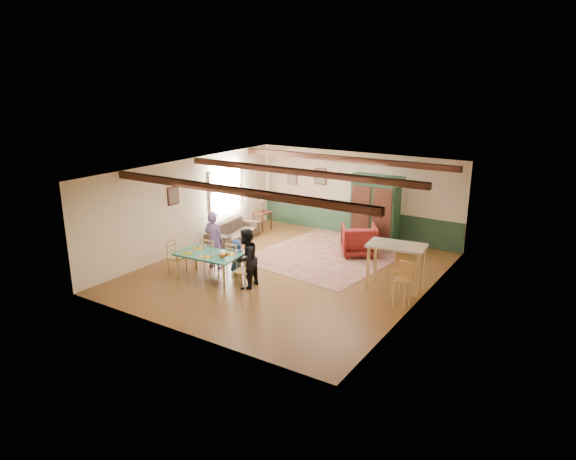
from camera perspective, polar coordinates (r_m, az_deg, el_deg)
The scene contains 35 objects.
floor at distance 13.60m, azimuth 0.09°, elevation -4.65°, with size 8.00×8.00×0.00m, color brown.
wall_back at distance 16.59m, azimuth 7.57°, elevation 3.96°, with size 7.00×0.02×2.70m, color beige.
wall_left at distance 15.29m, azimuth -11.04°, elevation 2.73°, with size 0.02×8.00×2.70m, color beige.
wall_right at distance 11.75m, azimuth 14.64°, elevation -1.68°, with size 0.02×8.00×2.70m, color beige.
ceiling at distance 12.88m, azimuth 0.09°, elevation 6.63°, with size 7.00×8.00×0.02m, color white.
wainscot_back at distance 16.78m, azimuth 7.43°, elevation 0.95°, with size 6.95×0.03×0.90m, color #223E2A.
ceiling_beam_front at distance 11.06m, azimuth -6.36°, elevation 4.41°, with size 6.95×0.16×0.16m, color black.
ceiling_beam_mid at distance 13.23m, azimuth 1.03°, elevation 6.49°, with size 6.95×0.16×0.16m, color black.
ceiling_beam_back at distance 15.47m, azimuth 6.15°, elevation 7.86°, with size 6.95×0.16×0.16m, color black.
window_left at distance 16.46m, azimuth -6.94°, elevation 4.60°, with size 0.06×1.60×1.30m, color white, non-canonical shape.
picture_left_wall at distance 14.76m, azimuth -12.64°, elevation 3.74°, with size 0.04×0.42×0.52m, color gray, non-canonical shape.
picture_back_a at distance 17.05m, azimuth 3.62°, elevation 5.96°, with size 0.45×0.04×0.55m, color gray, non-canonical shape.
picture_back_b at distance 17.63m, azimuth 0.47°, elevation 5.84°, with size 0.38×0.04×0.48m, color gray, non-canonical shape.
dining_table at distance 13.16m, azimuth -8.78°, elevation -4.02°, with size 1.63×0.90×0.68m, color #226C56, non-canonical shape.
dining_chair_far_left at distance 13.82m, azimuth -8.36°, elevation -2.60°, with size 0.38×0.40×0.86m, color tan, non-canonical shape.
dining_chair_far_right at distance 13.42m, azimuth -5.89°, elevation -3.09°, with size 0.38×0.40×0.86m, color tan, non-canonical shape.
dining_chair_end_left at distance 13.75m, azimuth -12.25°, elevation -2.90°, with size 0.38×0.40×0.86m, color tan, non-canonical shape.
dining_chair_end_right at distance 12.55m, azimuth -5.00°, elevation -4.47°, with size 0.38×0.40×0.86m, color tan, non-canonical shape.
person_man at distance 13.76m, azimuth -8.25°, elevation -1.13°, with size 0.57×0.37×1.56m, color #775A9B.
person_woman at distance 12.40m, azimuth -4.69°, elevation -3.18°, with size 0.72×0.56×1.49m, color black.
person_child at distance 13.46m, azimuth -5.72°, elevation -2.90°, with size 0.44×0.29×0.91m, color navy.
cat at distance 12.66m, azimuth -7.31°, elevation -2.76°, with size 0.33×0.13×0.16m, color #BB5E21, non-canonical shape.
place_setting_near_left at distance 13.16m, azimuth -11.17°, elevation -2.33°, with size 0.36×0.27×0.11m, color gold, non-canonical shape.
place_setting_near_center at distance 12.80m, azimuth -9.14°, elevation -2.75°, with size 0.36×0.27×0.11m, color gold, non-canonical shape.
place_setting_far_left at distance 13.49m, azimuth -9.96°, elevation -1.79°, with size 0.36×0.27×0.11m, color gold, non-canonical shape.
place_setting_far_right at distance 12.91m, azimuth -6.49°, elevation -2.47°, with size 0.36×0.27×0.11m, color gold, non-canonical shape.
area_rug at distance 14.96m, azimuth 4.53°, elevation -2.69°, with size 3.58×4.26×0.01m, color #C0A88B.
armoire at distance 15.54m, azimuth 9.64°, elevation 2.03°, with size 1.54×0.62×2.18m, color #143320.
armchair at distance 14.86m, azimuth 7.89°, elevation -1.12°, with size 0.96×0.99×0.90m, color #521013.
sofa at distance 16.20m, azimuth -6.08°, elevation -0.11°, with size 2.10×0.82×0.61m, color #392D24.
end_table at distance 17.26m, azimuth -2.88°, elevation 1.03°, with size 0.51×0.51×0.63m, color black, non-canonical shape.
table_lamp at distance 17.11m, azimuth -2.91°, elevation 2.97°, with size 0.32×0.32×0.57m, color tan, non-canonical shape.
counter_table at distance 12.61m, azimuth 11.84°, elevation -4.03°, with size 1.35×0.79×1.13m, color beige, non-canonical shape.
bar_stool_left at distance 12.13m, azimuth 12.28°, elevation -5.10°, with size 0.37×0.41×1.04m, color #AD7D43, non-canonical shape.
bar_stool_right at distance 11.69m, azimuth 12.57°, elevation -6.01°, with size 0.36×0.40×1.02m, color #AD7D43, non-canonical shape.
Camera 1 is at (6.83, -10.69, 4.90)m, focal length 32.00 mm.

